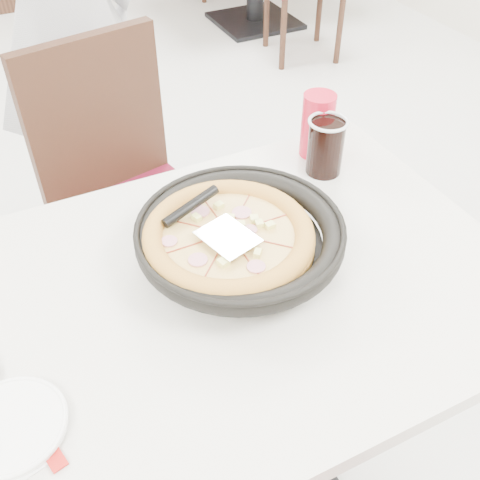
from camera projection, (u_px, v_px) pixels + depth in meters
name	position (u px, v px, depth m)	size (l,w,h in m)	color
floor	(114.00, 378.00, 1.80)	(7.00, 7.00, 0.00)	#B7B8B3
main_table	(217.00, 397.00, 1.32)	(1.20, 0.80, 0.75)	silver
chair_far	(139.00, 213.00, 1.68)	(0.42, 0.42, 0.95)	black
trivet	(235.00, 251.00, 1.12)	(0.12, 0.12, 0.04)	black
pizza_pan	(240.00, 243.00, 1.10)	(0.32, 0.32, 0.01)	black
pizza	(229.00, 242.00, 1.08)	(0.33, 0.33, 0.02)	#B78337
pizza_server	(228.00, 237.00, 1.04)	(0.08, 0.11, 0.00)	silver
side_plate	(11.00, 427.00, 0.84)	(0.17, 0.17, 0.01)	white
cola_glass	(325.00, 148.00, 1.32)	(0.08, 0.08, 0.13)	black
red_cup	(317.00, 125.00, 1.36)	(0.08, 0.08, 0.16)	red
diner_person	(63.00, 16.00, 1.82)	(0.63, 0.41, 1.72)	#B4B3B9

